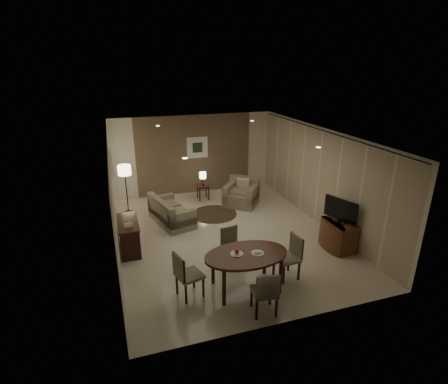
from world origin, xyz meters
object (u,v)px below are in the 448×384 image
object	(u,v)px
side_table	(203,192)
floor_lamp	(126,189)
tv_cabinet	(338,235)
chair_right	(287,258)
chair_left	(190,275)
chair_far	(233,248)
chair_near	(264,291)
sofa	(171,210)
console_desk	(129,236)
dining_table	(246,271)
armchair	(241,192)

from	to	relation	value
side_table	floor_lamp	world-z (taller)	floor_lamp
tv_cabinet	chair_right	world-z (taller)	chair_right
chair_left	floor_lamp	xyz separation A→B (m)	(-0.90, 4.56, 0.27)
chair_far	chair_left	bearing A→B (deg)	-157.22
chair_near	chair_far	distance (m)	1.64
sofa	chair_near	bearing A→B (deg)	177.14
console_desk	chair_far	bearing A→B (deg)	-34.29
dining_table	floor_lamp	world-z (taller)	floor_lamp
side_table	dining_table	bearing A→B (deg)	-94.91
tv_cabinet	dining_table	bearing A→B (deg)	-163.00
chair_far	side_table	xyz separation A→B (m)	(0.39, 4.17, -0.20)
dining_table	side_table	xyz separation A→B (m)	(0.43, 5.04, -0.15)
chair_near	armchair	xyz separation A→B (m)	(1.41, 4.95, -0.02)
chair_near	chair_left	xyz separation A→B (m)	(-1.18, 0.90, 0.02)
chair_left	armchair	bearing A→B (deg)	-48.63
tv_cabinet	floor_lamp	size ratio (longest dim) A/B	0.60
console_desk	chair_left	size ratio (longest dim) A/B	1.26
chair_right	side_table	size ratio (longest dim) A/B	1.93
console_desk	tv_cabinet	distance (m)	5.11
console_desk	chair_left	xyz separation A→B (m)	(1.00, -2.23, 0.10)
chair_near	floor_lamp	size ratio (longest dim) A/B	0.61
sofa	console_desk	bearing A→B (deg)	119.43
tv_cabinet	floor_lamp	bearing A→B (deg)	141.31
chair_left	chair_far	bearing A→B (deg)	-73.34
dining_table	chair_far	xyz separation A→B (m)	(0.04, 0.87, 0.05)
armchair	side_table	world-z (taller)	armchair
console_desk	tv_cabinet	world-z (taller)	console_desk
dining_table	chair_right	xyz separation A→B (m)	(0.96, 0.10, 0.08)
console_desk	chair_far	distance (m)	2.62
sofa	chair_right	bearing A→B (deg)	-167.00
armchair	floor_lamp	world-z (taller)	floor_lamp
chair_left	floor_lamp	size ratio (longest dim) A/B	0.64
chair_near	floor_lamp	world-z (taller)	floor_lamp
console_desk	side_table	size ratio (longest dim) A/B	2.45
tv_cabinet	chair_near	size ratio (longest dim) A/B	0.99
chair_near	side_table	xyz separation A→B (m)	(0.38, 5.82, -0.21)
chair_near	chair_left	distance (m)	1.48
chair_left	tv_cabinet	bearing A→B (deg)	-95.49
chair_left	console_desk	bearing A→B (deg)	8.19
floor_lamp	console_desk	bearing A→B (deg)	-92.42
armchair	floor_lamp	distance (m)	3.54
chair_right	floor_lamp	xyz separation A→B (m)	(-2.99, 4.59, 0.28)
side_table	floor_lamp	bearing A→B (deg)	-171.74
tv_cabinet	chair_far	distance (m)	2.73
console_desk	floor_lamp	xyz separation A→B (m)	(0.10, 2.34, 0.37)
sofa	floor_lamp	xyz separation A→B (m)	(-1.15, 1.12, 0.37)
chair_near	chair_left	size ratio (longest dim) A/B	0.96
floor_lamp	tv_cabinet	bearing A→B (deg)	-38.69
console_desk	armchair	size ratio (longest dim) A/B	1.23
side_table	sofa	bearing A→B (deg)	-131.72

